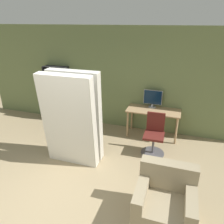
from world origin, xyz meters
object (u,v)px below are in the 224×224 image
office_chair (154,138)px  mattress_near (69,122)px  mattress_far (76,116)px  monitor (153,98)px  armchair (165,202)px  bookshelf (56,93)px

office_chair → mattress_near: 1.92m
office_chair → mattress_far: 1.79m
mattress_near → mattress_far: mattress_near is taller
monitor → office_chair: 1.15m
monitor → armchair: 2.87m
office_chair → armchair: 1.81m
armchair → mattress_far: bearing=150.3°
monitor → office_chair: size_ratio=0.50×
bookshelf → armchair: (3.46, -2.74, -0.50)m
mattress_near → office_chair: bearing=30.8°
bookshelf → mattress_far: size_ratio=0.83×
office_chair → mattress_near: size_ratio=0.48×
bookshelf → mattress_far: bearing=-47.4°
office_chair → armchair: (0.42, -1.76, -0.06)m
bookshelf → mattress_far: (1.48, -1.60, 0.14)m
monitor → mattress_near: mattress_near is taller
mattress_near → monitor: bearing=54.5°
office_chair → bookshelf: bookshelf is taller
armchair → office_chair: bearing=103.3°
mattress_far → office_chair: bearing=21.7°
office_chair → mattress_far: size_ratio=0.48×
mattress_far → armchair: size_ratio=2.27×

